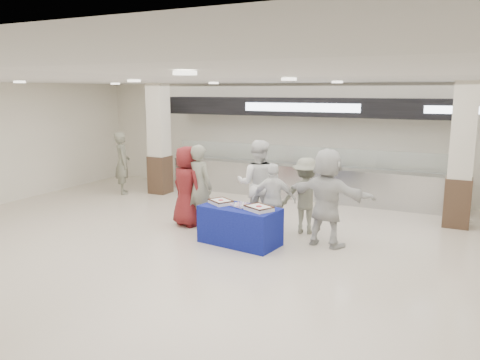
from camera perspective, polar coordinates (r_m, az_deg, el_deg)
The scene contains 15 objects.
ground at distance 8.64m, azimuth -3.96°, elevation -9.47°, with size 14.00×14.00×0.00m, color beige.
serving_line at distance 13.18m, azimuth 7.69°, elevation 2.76°, with size 8.70×0.85×2.80m.
column_left at distance 13.88m, azimuth -9.83°, elevation 4.65°, with size 0.55×0.55×3.20m.
column_right at distance 11.31m, azimuth 25.36°, elevation 2.36°, with size 0.55×0.55×3.20m.
display_table at distance 9.28m, azimuth -0.02°, elevation -5.56°, with size 1.55×0.78×0.75m, color navy.
sheet_cake_left at distance 9.43m, azimuth -2.35°, elevation -2.63°, with size 0.58×0.54×0.10m.
sheet_cake_right at distance 8.92m, azimuth 2.32°, elevation -3.41°, with size 0.61×0.56×0.10m.
cupcake_tray at distance 9.21m, azimuth 0.04°, elevation -3.08°, with size 0.41×0.37×0.06m.
civilian_maroon at distance 10.46m, azimuth -6.52°, elevation -0.77°, with size 0.88×0.57×1.80m, color maroon.
soldier_a at distance 10.31m, azimuth -4.96°, elevation -0.77°, with size 0.67×0.44×1.85m, color slate.
chef_tall at distance 10.30m, azimuth 2.19°, elevation -0.48°, with size 0.94×0.74×1.94m, color white.
chef_short at distance 9.64m, azimuth 4.12°, elevation -2.51°, with size 0.90×0.38×1.54m, color white.
soldier_b at distance 9.97m, azimuth 8.03°, elevation -1.91°, with size 1.05×0.60×1.62m, color slate.
civilian_white at distance 9.18m, azimuth 10.57°, elevation -2.12°, with size 1.79×0.57×1.93m, color silver.
soldier_bg at distance 14.09m, azimuth -14.13°, elevation 2.02°, with size 0.66×0.43×1.82m, color slate.
Camera 1 is at (4.05, -7.02, 3.00)m, focal length 35.00 mm.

